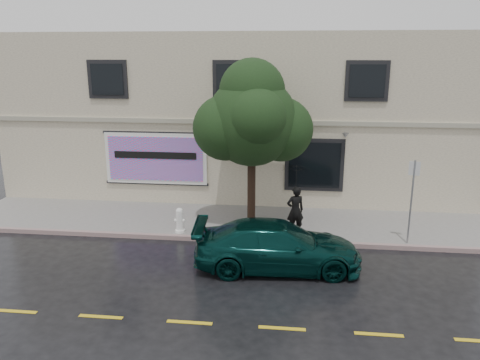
# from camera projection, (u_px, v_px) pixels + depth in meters

# --- Properties ---
(ground) EXTENTS (90.00, 90.00, 0.00)m
(ground) POSITION_uv_depth(u_px,v_px,m) (214.00, 260.00, 14.48)
(ground) COLOR black
(ground) RESTS_ON ground
(sidewalk) EXTENTS (20.00, 3.50, 0.15)m
(sidewalk) POSITION_uv_depth(u_px,v_px,m) (228.00, 222.00, 17.58)
(sidewalk) COLOR gray
(sidewalk) RESTS_ON ground
(curb) EXTENTS (20.00, 0.18, 0.16)m
(curb) POSITION_uv_depth(u_px,v_px,m) (221.00, 239.00, 15.90)
(curb) COLOR gray
(curb) RESTS_ON ground
(road_marking) EXTENTS (19.00, 0.12, 0.01)m
(road_marking) POSITION_uv_depth(u_px,v_px,m) (190.00, 322.00, 11.13)
(road_marking) COLOR gold
(road_marking) RESTS_ON ground
(building) EXTENTS (20.00, 8.12, 7.00)m
(building) POSITION_uv_depth(u_px,v_px,m) (244.00, 112.00, 22.19)
(building) COLOR beige
(building) RESTS_ON ground
(billboard) EXTENTS (4.30, 0.16, 2.20)m
(billboard) POSITION_uv_depth(u_px,v_px,m) (156.00, 159.00, 19.01)
(billboard) COLOR white
(billboard) RESTS_ON ground
(car) EXTENTS (5.04, 2.53, 1.42)m
(car) POSITION_uv_depth(u_px,v_px,m) (277.00, 246.00, 13.78)
(car) COLOR #072E2B
(car) RESTS_ON ground
(pedestrian) EXTENTS (0.73, 0.60, 1.70)m
(pedestrian) POSITION_uv_depth(u_px,v_px,m) (295.00, 210.00, 15.98)
(pedestrian) COLOR black
(pedestrian) RESTS_ON sidewalk
(umbrella) EXTENTS (1.10, 1.10, 0.77)m
(umbrella) POSITION_uv_depth(u_px,v_px,m) (296.00, 175.00, 15.65)
(umbrella) COLOR black
(umbrella) RESTS_ON pedestrian
(street_tree) EXTENTS (3.15, 3.15, 5.35)m
(street_tree) POSITION_uv_depth(u_px,v_px,m) (252.00, 121.00, 16.17)
(street_tree) COLOR #301E15
(street_tree) RESTS_ON sidewalk
(fire_hydrant) EXTENTS (0.36, 0.34, 0.89)m
(fire_hydrant) POSITION_uv_depth(u_px,v_px,m) (180.00, 220.00, 16.24)
(fire_hydrant) COLOR white
(fire_hydrant) RESTS_ON sidewalk
(sign_pole) EXTENTS (0.34, 0.10, 2.80)m
(sign_pole) POSITION_uv_depth(u_px,v_px,m) (412.00, 195.00, 14.97)
(sign_pole) COLOR #A1A5A9
(sign_pole) RESTS_ON sidewalk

